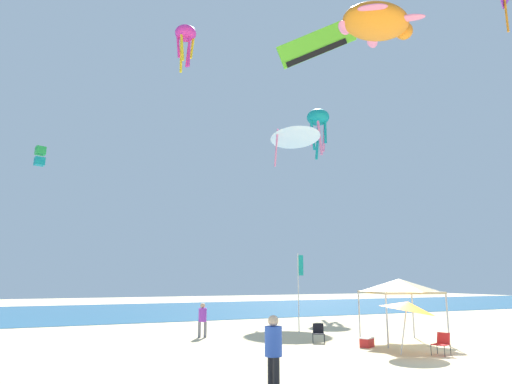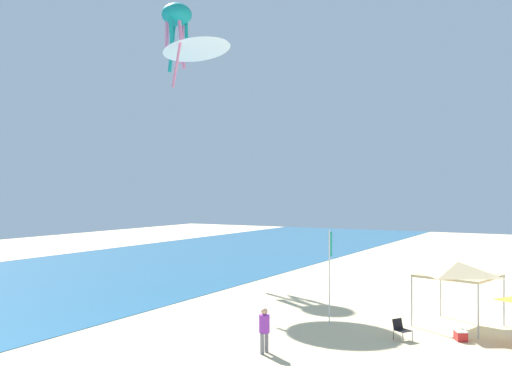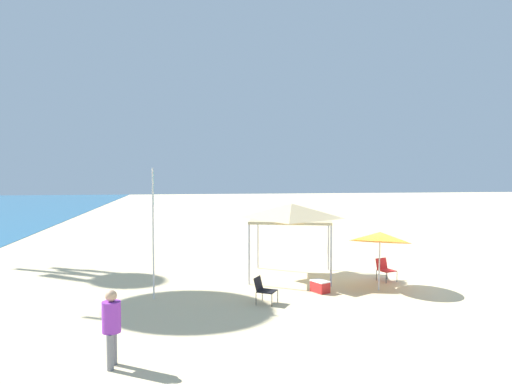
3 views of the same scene
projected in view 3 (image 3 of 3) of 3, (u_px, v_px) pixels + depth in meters
The scene contains 8 objects.
ground at pixel (389, 287), 17.05m from camera, with size 120.00×120.00×0.10m, color beige.
canopy_tent at pixel (291, 212), 18.37m from camera, with size 3.53×3.60×2.85m.
beach_umbrella at pixel (380, 237), 16.69m from camera, with size 2.18×2.14×2.23m.
folding_chair_left_of_tent at pixel (263, 288), 14.84m from camera, with size 0.76×0.80×0.82m.
folding_chair_right_of_tent at pixel (385, 268), 17.85m from camera, with size 0.76×0.70×0.82m.
cooler_box at pixel (320, 286), 16.20m from camera, with size 0.74×0.65×0.40m.
banner_flag at pixel (153, 221), 15.28m from camera, with size 0.36×0.06×4.22m.
person_beachcomber at pixel (111, 322), 10.07m from camera, with size 0.44×0.39×1.66m.
Camera 3 is at (-16.12, 6.81, 4.23)m, focal length 33.53 mm.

